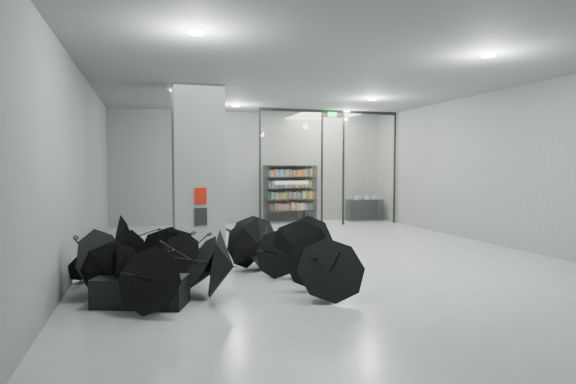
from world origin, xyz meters
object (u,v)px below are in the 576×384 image
object	(u,v)px
column	(198,168)
bookshelf	(290,194)
umbrella_cluster	(208,264)
shop_counter	(365,210)
bench	(141,291)

from	to	relation	value
column	bookshelf	xyz separation A→B (m)	(3.83, 4.75, -0.95)
bookshelf	umbrella_cluster	world-z (taller)	bookshelf
shop_counter	bookshelf	bearing A→B (deg)	177.24
column	bench	xyz separation A→B (m)	(-1.32, -4.83, -1.79)
bench	bookshelf	bearing A→B (deg)	81.90
column	bookshelf	distance (m)	6.18
shop_counter	umbrella_cluster	world-z (taller)	umbrella_cluster
bench	shop_counter	world-z (taller)	shop_counter
column	shop_counter	xyz separation A→B (m)	(6.66, 4.40, -1.60)
bench	bookshelf	world-z (taller)	bookshelf
bookshelf	column	bearing A→B (deg)	-137.75
bookshelf	umbrella_cluster	distance (m)	9.36
bench	umbrella_cluster	xyz separation A→B (m)	(1.13, 1.17, 0.10)
bookshelf	shop_counter	bearing A→B (deg)	-15.94
column	umbrella_cluster	bearing A→B (deg)	-93.00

